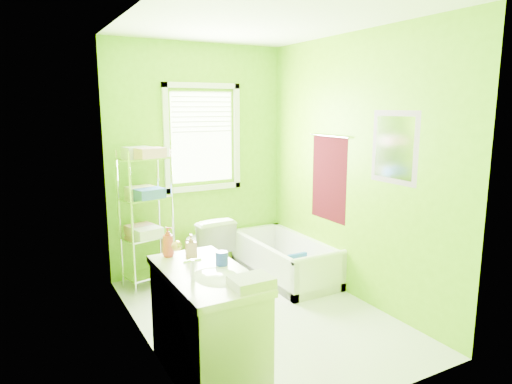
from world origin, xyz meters
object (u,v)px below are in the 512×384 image
bathtub (286,264)px  vanity (207,321)px  toilet (205,248)px  wire_shelf_unit (146,204)px

bathtub → vanity: size_ratio=1.34×
toilet → vanity: 1.83m
vanity → toilet: bearing=68.1°
toilet → wire_shelf_unit: size_ratio=0.50×
bathtub → toilet: 0.93m
toilet → wire_shelf_unit: (-0.59, 0.15, 0.53)m
vanity → wire_shelf_unit: bearing=87.0°
toilet → vanity: bearing=65.8°
bathtub → vanity: vanity is taller
wire_shelf_unit → toilet: bearing=-14.7°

